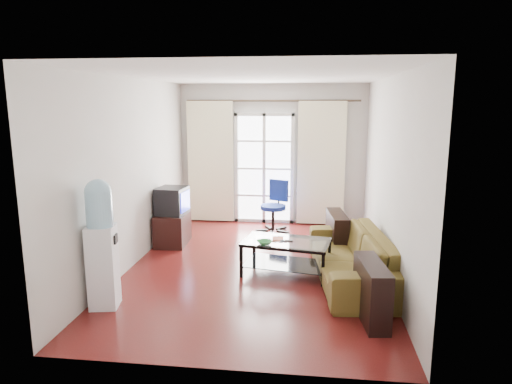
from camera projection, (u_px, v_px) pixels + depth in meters
floor at (256, 267)px, 6.61m from camera, size 5.20×5.20×0.00m
ceiling at (256, 76)px, 6.09m from camera, size 5.20×5.20×0.00m
wall_back at (272, 155)px, 8.89m from camera, size 3.60×0.02×2.70m
wall_front at (219, 224)px, 3.82m from camera, size 3.60×0.02×2.70m
wall_left at (132, 173)px, 6.57m from camera, size 0.02×5.20×2.70m
wall_right at (389, 178)px, 6.14m from camera, size 0.02×5.20×2.70m
french_door at (264, 169)px, 8.90m from camera, size 1.16×0.06×2.15m
curtain_rod at (272, 101)px, 8.59m from camera, size 3.30×0.04×0.04m
curtain_left at (211, 162)px, 8.94m from camera, size 0.90×0.07×2.35m
curtain_right at (321, 164)px, 8.69m from camera, size 0.90×0.07×2.35m
radiator at (312, 208)px, 8.89m from camera, size 0.64×0.12×0.64m
sofa at (351, 257)px, 6.09m from camera, size 2.43×1.38×0.65m
coffee_table at (286, 252)px, 6.31m from camera, size 1.27×0.86×0.48m
bowl at (264, 242)px, 6.12m from camera, size 0.32×0.32×0.05m
book at (272, 239)px, 6.34m from camera, size 0.16×0.21×0.02m
remote at (286, 241)px, 6.25m from camera, size 0.17×0.06×0.02m
tv_stand at (173, 229)px, 7.66m from camera, size 0.51×0.74×0.53m
crt_tv at (171, 201)px, 7.54m from camera, size 0.53×0.53×0.45m
task_chair at (274, 217)px, 8.38m from camera, size 0.86×0.86×0.95m
water_cooler at (101, 241)px, 5.20m from camera, size 0.36×0.36×1.51m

